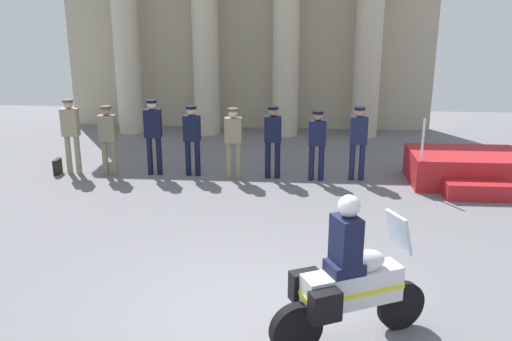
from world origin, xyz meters
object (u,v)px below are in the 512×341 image
at_px(reviewing_stand, 466,169).
at_px(briefcase_on_ground, 58,167).
at_px(motorcycle_with_rider, 347,283).
at_px(officer_in_row_3, 192,135).
at_px(officer_in_row_1, 108,135).
at_px(officer_in_row_0, 71,130).
at_px(officer_in_row_2, 153,131).
at_px(officer_in_row_4, 233,137).
at_px(officer_in_row_6, 317,140).
at_px(officer_in_row_7, 358,137).
at_px(officer_in_row_5, 273,136).

relative_size(reviewing_stand, briefcase_on_ground, 6.75).
bearing_deg(motorcycle_with_rider, officer_in_row_3, 89.97).
bearing_deg(officer_in_row_1, officer_in_row_0, -6.47).
bearing_deg(reviewing_stand, briefcase_on_ground, 179.84).
height_order(officer_in_row_2, officer_in_row_4, officer_in_row_2).
bearing_deg(briefcase_on_ground, officer_in_row_3, 2.48).
xyz_separation_m(officer_in_row_2, officer_in_row_6, (3.76, -0.15, -0.10)).
relative_size(officer_in_row_1, briefcase_on_ground, 4.56).
bearing_deg(briefcase_on_ground, officer_in_row_2, 3.51).
bearing_deg(officer_in_row_0, officer_in_row_7, 179.04).
xyz_separation_m(reviewing_stand, officer_in_row_0, (-9.00, 0.13, 0.71)).
height_order(officer_in_row_3, officer_in_row_7, officer_in_row_7).
bearing_deg(officer_in_row_1, motorcycle_with_rider, 127.60).
distance_m(officer_in_row_3, officer_in_row_4, 0.98).
xyz_separation_m(reviewing_stand, briefcase_on_ground, (-9.37, 0.03, -0.16)).
bearing_deg(motorcycle_with_rider, officer_in_row_1, 103.02).
height_order(officer_in_row_0, motorcycle_with_rider, motorcycle_with_rider).
bearing_deg(officer_in_row_5, reviewing_stand, 177.83).
xyz_separation_m(officer_in_row_4, motorcycle_with_rider, (2.06, -6.24, -0.17)).
relative_size(reviewing_stand, officer_in_row_3, 1.48).
height_order(officer_in_row_0, officer_in_row_7, officer_in_row_0).
bearing_deg(officer_in_row_6, briefcase_on_ground, -0.89).
height_order(officer_in_row_2, officer_in_row_7, officer_in_row_2).
xyz_separation_m(officer_in_row_2, briefcase_on_ground, (-2.30, -0.14, -0.87)).
bearing_deg(officer_in_row_1, officer_in_row_4, 178.93).
height_order(officer_in_row_7, briefcase_on_ground, officer_in_row_7).
relative_size(officer_in_row_3, officer_in_row_5, 0.98).
bearing_deg(officer_in_row_1, officer_in_row_5, -179.81).
relative_size(officer_in_row_2, officer_in_row_4, 1.08).
relative_size(officer_in_row_6, briefcase_on_ground, 4.45).
bearing_deg(reviewing_stand, officer_in_row_6, 179.70).
xyz_separation_m(officer_in_row_0, officer_in_row_6, (5.69, -0.11, -0.10)).
bearing_deg(officer_in_row_6, officer_in_row_5, -5.71).
distance_m(reviewing_stand, officer_in_row_5, 4.35).
xyz_separation_m(officer_in_row_2, officer_in_row_5, (2.76, -0.06, -0.06)).
distance_m(officer_in_row_3, officer_in_row_6, 2.86).
bearing_deg(officer_in_row_5, officer_in_row_3, -2.73).
distance_m(reviewing_stand, motorcycle_with_rider, 6.98).
relative_size(reviewing_stand, officer_in_row_5, 1.46).
distance_m(officer_in_row_0, officer_in_row_7, 6.61).
height_order(reviewing_stand, briefcase_on_ground, reviewing_stand).
relative_size(officer_in_row_4, officer_in_row_7, 0.97).
height_order(officer_in_row_0, briefcase_on_ground, officer_in_row_0).
bearing_deg(briefcase_on_ground, officer_in_row_0, 15.25).
distance_m(officer_in_row_5, officer_in_row_7, 1.91).
distance_m(officer_in_row_3, motorcycle_with_rider, 7.07).
bearing_deg(officer_in_row_2, officer_in_row_3, 179.06).
height_order(officer_in_row_2, officer_in_row_5, officer_in_row_2).
xyz_separation_m(officer_in_row_4, briefcase_on_ground, (-4.17, 0.00, -0.79)).
distance_m(officer_in_row_2, officer_in_row_7, 4.68).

